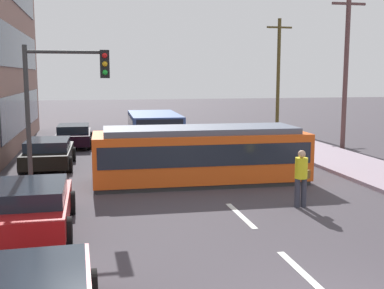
# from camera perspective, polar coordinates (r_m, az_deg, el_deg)

# --- Properties ---
(ground_plane) EXTENTS (120.00, 120.00, 0.00)m
(ground_plane) POSITION_cam_1_polar(r_m,az_deg,el_deg) (16.96, 1.68, -4.65)
(ground_plane) COLOR #413C43
(lane_stripe_1) EXTENTS (0.16, 2.40, 0.01)m
(lane_stripe_1) POSITION_cam_1_polar(r_m,az_deg,el_deg) (9.73, 13.24, -14.83)
(lane_stripe_1) COLOR silver
(lane_stripe_1) RESTS_ON ground
(lane_stripe_2) EXTENTS (0.16, 2.40, 0.01)m
(lane_stripe_2) POSITION_cam_1_polar(r_m,az_deg,el_deg) (13.23, 5.80, -8.38)
(lane_stripe_2) COLOR silver
(lane_stripe_2) RESTS_ON ground
(lane_stripe_3) EXTENTS (0.16, 2.40, 0.01)m
(lane_stripe_3) POSITION_cam_1_polar(r_m,az_deg,el_deg) (22.96, -1.99, -1.23)
(lane_stripe_3) COLOR silver
(lane_stripe_3) RESTS_ON ground
(lane_stripe_4) EXTENTS (0.16, 2.40, 0.01)m
(lane_stripe_4) POSITION_cam_1_polar(r_m,az_deg,el_deg) (28.83, -4.06, 0.69)
(lane_stripe_4) COLOR silver
(lane_stripe_4) RESTS_ON ground
(streetcar_tram) EXTENTS (7.54, 2.72, 1.98)m
(streetcar_tram) POSITION_cam_1_polar(r_m,az_deg,el_deg) (16.96, 1.01, -1.12)
(streetcar_tram) COLOR #E35217
(streetcar_tram) RESTS_ON ground
(city_bus) EXTENTS (2.66, 5.40, 1.78)m
(city_bus) POSITION_cam_1_polar(r_m,az_deg,el_deg) (25.48, -4.52, 2.00)
(city_bus) COLOR #2B4787
(city_bus) RESTS_ON ground
(pedestrian_crossing) EXTENTS (0.51, 0.36, 1.67)m
(pedestrian_crossing) POSITION_cam_1_polar(r_m,az_deg,el_deg) (14.10, 12.89, -3.58)
(pedestrian_crossing) COLOR #333340
(pedestrian_crossing) RESTS_ON ground
(parked_sedan_mid) EXTENTS (2.04, 4.12, 1.19)m
(parked_sedan_mid) POSITION_cam_1_polar(r_m,az_deg,el_deg) (12.41, -18.66, -6.94)
(parked_sedan_mid) COLOR maroon
(parked_sedan_mid) RESTS_ON ground
(parked_sedan_far) EXTENTS (2.10, 4.21, 1.19)m
(parked_sedan_far) POSITION_cam_1_polar(r_m,az_deg,el_deg) (20.59, -16.72, -0.93)
(parked_sedan_far) COLOR black
(parked_sedan_far) RESTS_ON ground
(parked_sedan_furthest) EXTENTS (1.98, 4.13, 1.19)m
(parked_sedan_furthest) POSITION_cam_1_polar(r_m,az_deg,el_deg) (26.31, -13.90, 1.10)
(parked_sedan_furthest) COLOR black
(parked_sedan_furthest) RESTS_ON ground
(traffic_light_mast) EXTENTS (2.50, 0.33, 4.67)m
(traffic_light_mast) POSITION_cam_1_polar(r_m,az_deg,el_deg) (14.91, -15.25, 5.98)
(traffic_light_mast) COLOR #333333
(traffic_light_mast) RESTS_ON ground
(utility_pole_mid) EXTENTS (1.80, 0.24, 7.93)m
(utility_pole_mid) POSITION_cam_1_polar(r_m,az_deg,el_deg) (25.89, 17.86, 8.65)
(utility_pole_mid) COLOR brown
(utility_pole_mid) RESTS_ON ground
(utility_pole_far) EXTENTS (1.80, 0.24, 7.65)m
(utility_pole_far) POSITION_cam_1_polar(r_m,az_deg,el_deg) (34.22, 10.24, 8.48)
(utility_pole_far) COLOR brown
(utility_pole_far) RESTS_ON ground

